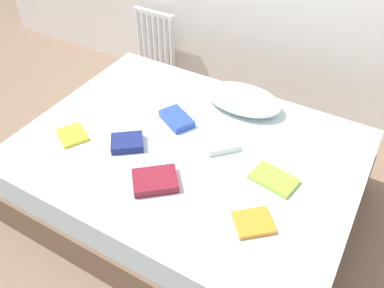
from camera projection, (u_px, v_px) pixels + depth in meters
The scene contains 11 objects.
ground_plane at pixel (188, 201), 2.68m from camera, with size 8.00×8.00×0.00m, color #7F6651.
bed at pixel (188, 176), 2.51m from camera, with size 2.00×1.50×0.50m.
radiator at pixel (155, 39), 3.58m from camera, with size 0.40×0.04×0.53m.
pillow at pixel (243, 99), 2.60m from camera, with size 0.52×0.32×0.12m, color white.
textbook_yellow at pixel (72, 135), 2.41m from camera, with size 0.18×0.16×0.02m, color yellow.
textbook_orange at pixel (253, 223), 1.92m from camera, with size 0.18×0.16×0.03m, color orange.
textbook_white at pixel (219, 142), 2.35m from camera, with size 0.18×0.19×0.04m, color white.
textbook_maroon at pixel (155, 180), 2.11m from camera, with size 0.24×0.18×0.05m, color maroon.
textbook_lime at pixel (274, 179), 2.13m from camera, with size 0.24×0.16×0.02m, color #8CC638.
textbook_navy at pixel (127, 143), 2.33m from camera, with size 0.19×0.15×0.05m, color navy.
textbook_blue at pixel (176, 119), 2.50m from camera, with size 0.22×0.14×0.05m, color #2847B7.
Camera 1 is at (0.89, -1.49, 2.08)m, focal length 37.11 mm.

